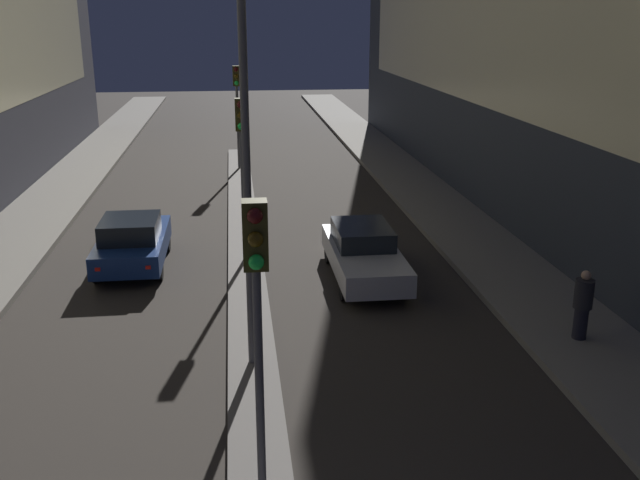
{
  "coord_description": "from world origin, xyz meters",
  "views": [
    {
      "loc": [
        -0.23,
        -4.48,
        7.03
      ],
      "look_at": [
        2.27,
        15.97,
        0.5
      ],
      "focal_mm": 40.0,
      "sensor_mm": 36.0,
      "label": 1
    }
  ],
  "objects_px": {
    "traffic_light_mid": "(242,144)",
    "car_right_lane": "(364,253)",
    "street_lamp": "(243,60)",
    "car_left_lane": "(132,242)",
    "traffic_light_near": "(257,295)",
    "traffic_light_far": "(237,94)",
    "pedestrian_on_right_sidewalk": "(583,304)"
  },
  "relations": [
    {
      "from": "traffic_light_mid",
      "to": "car_right_lane",
      "type": "relative_size",
      "value": 0.99
    },
    {
      "from": "street_lamp",
      "to": "car_right_lane",
      "type": "xyz_separation_m",
      "value": [
        3.24,
        4.92,
        -5.49
      ]
    },
    {
      "from": "street_lamp",
      "to": "car_left_lane",
      "type": "bearing_deg",
      "value": 115.92
    },
    {
      "from": "traffic_light_near",
      "to": "traffic_light_far",
      "type": "xyz_separation_m",
      "value": [
        0.0,
        24.63,
        0.0
      ]
    },
    {
      "from": "traffic_light_near",
      "to": "traffic_light_far",
      "type": "distance_m",
      "value": 24.63
    },
    {
      "from": "traffic_light_near",
      "to": "pedestrian_on_right_sidewalk",
      "type": "xyz_separation_m",
      "value": [
        7.23,
        5.03,
        -2.57
      ]
    },
    {
      "from": "traffic_light_mid",
      "to": "traffic_light_far",
      "type": "distance_m",
      "value": 13.19
    },
    {
      "from": "traffic_light_far",
      "to": "street_lamp",
      "type": "relative_size",
      "value": 0.54
    },
    {
      "from": "street_lamp",
      "to": "car_right_lane",
      "type": "relative_size",
      "value": 1.84
    },
    {
      "from": "traffic_light_mid",
      "to": "traffic_light_far",
      "type": "height_order",
      "value": "same"
    },
    {
      "from": "car_right_lane",
      "to": "pedestrian_on_right_sidewalk",
      "type": "relative_size",
      "value": 2.98
    },
    {
      "from": "pedestrian_on_right_sidewalk",
      "to": "traffic_light_mid",
      "type": "bearing_deg",
      "value": 138.45
    },
    {
      "from": "car_right_lane",
      "to": "traffic_light_near",
      "type": "bearing_deg",
      "value": -108.29
    },
    {
      "from": "traffic_light_near",
      "to": "car_left_lane",
      "type": "xyz_separation_m",
      "value": [
        -3.24,
        11.54,
        -2.81
      ]
    },
    {
      "from": "car_right_lane",
      "to": "pedestrian_on_right_sidewalk",
      "type": "height_order",
      "value": "pedestrian_on_right_sidewalk"
    },
    {
      "from": "traffic_light_far",
      "to": "car_right_lane",
      "type": "height_order",
      "value": "traffic_light_far"
    },
    {
      "from": "street_lamp",
      "to": "car_right_lane",
      "type": "height_order",
      "value": "street_lamp"
    },
    {
      "from": "pedestrian_on_right_sidewalk",
      "to": "traffic_light_near",
      "type": "bearing_deg",
      "value": -145.17
    },
    {
      "from": "traffic_light_far",
      "to": "car_left_lane",
      "type": "bearing_deg",
      "value": -103.9
    },
    {
      "from": "traffic_light_far",
      "to": "car_right_lane",
      "type": "xyz_separation_m",
      "value": [
        3.24,
        -14.83,
        -2.83
      ]
    },
    {
      "from": "street_lamp",
      "to": "car_right_lane",
      "type": "bearing_deg",
      "value": 56.66
    },
    {
      "from": "traffic_light_far",
      "to": "pedestrian_on_right_sidewalk",
      "type": "xyz_separation_m",
      "value": [
        7.23,
        -19.6,
        -2.57
      ]
    },
    {
      "from": "car_right_lane",
      "to": "street_lamp",
      "type": "bearing_deg",
      "value": -123.34
    },
    {
      "from": "car_left_lane",
      "to": "pedestrian_on_right_sidewalk",
      "type": "distance_m",
      "value": 12.33
    },
    {
      "from": "traffic_light_mid",
      "to": "car_right_lane",
      "type": "distance_m",
      "value": 4.6
    },
    {
      "from": "traffic_light_near",
      "to": "traffic_light_mid",
      "type": "relative_size",
      "value": 1.0
    },
    {
      "from": "traffic_light_near",
      "to": "car_left_lane",
      "type": "bearing_deg",
      "value": 105.68
    },
    {
      "from": "street_lamp",
      "to": "traffic_light_mid",
      "type": "bearing_deg",
      "value": 90.0
    },
    {
      "from": "car_left_lane",
      "to": "street_lamp",
      "type": "bearing_deg",
      "value": -64.08
    },
    {
      "from": "traffic_light_mid",
      "to": "street_lamp",
      "type": "bearing_deg",
      "value": -90.0
    },
    {
      "from": "traffic_light_far",
      "to": "car_left_lane",
      "type": "distance_m",
      "value": 13.77
    },
    {
      "from": "traffic_light_near",
      "to": "street_lamp",
      "type": "bearing_deg",
      "value": 90.0
    }
  ]
}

